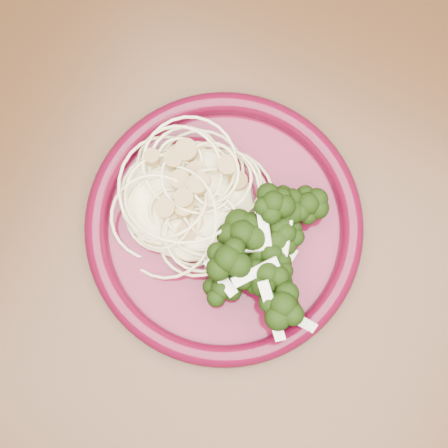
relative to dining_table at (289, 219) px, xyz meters
name	(u,v)px	position (x,y,z in m)	size (l,w,h in m)	color
dining_table	(289,219)	(0.00, 0.00, 0.00)	(1.20, 0.80, 0.75)	#472814
dinner_plate	(224,226)	(-0.06, -0.06, 0.11)	(0.31, 0.31, 0.02)	#52091E
spaghetti_pile	(188,200)	(-0.10, -0.05, 0.12)	(0.13, 0.12, 0.03)	#F2E8AA
scallop_cluster	(186,192)	(-0.10, -0.05, 0.15)	(0.11, 0.11, 0.04)	#AA8648
broccoli_pile	(269,253)	(0.00, -0.06, 0.13)	(0.08, 0.14, 0.05)	black
onion_garnish	(271,249)	(0.00, -0.06, 0.16)	(0.06, 0.09, 0.05)	#EEEBCC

